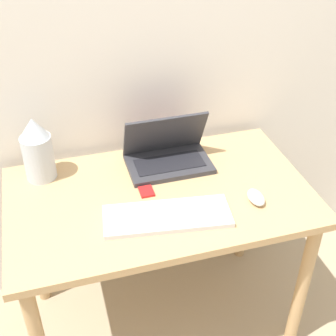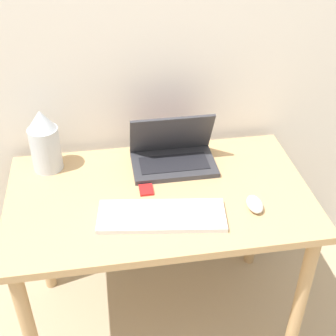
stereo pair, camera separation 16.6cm
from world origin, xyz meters
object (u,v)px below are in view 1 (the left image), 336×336
laptop (167,153)px  mp3_player (146,192)px  keyboard (167,216)px  vase (37,149)px  mouse (256,197)px

laptop → mp3_player: bearing=-128.2°
keyboard → vase: vase is taller
laptop → keyboard: laptop is taller
mouse → mp3_player: mouse is taller
laptop → keyboard: (-0.09, -0.32, -0.04)m
laptop → keyboard: bearing=-106.2°
mouse → vase: bearing=153.3°
keyboard → vase: size_ratio=1.79×
keyboard → mouse: (0.33, 0.00, 0.01)m
laptop → keyboard: 0.33m
mouse → mp3_player: 0.40m
laptop → keyboard: size_ratio=0.72×
laptop → mp3_player: (-0.13, -0.16, -0.04)m
mouse → vase: (-0.72, 0.36, 0.11)m
vase → mp3_player: 0.43m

